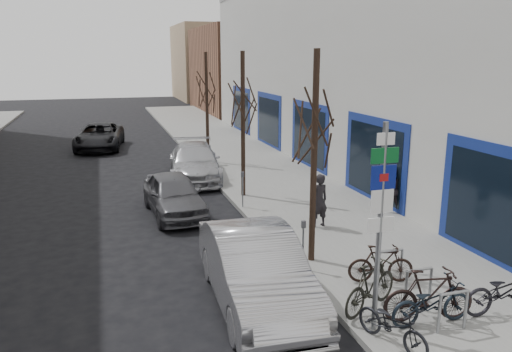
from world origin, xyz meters
TOP-DOWN VIEW (x-y plane):
  - sidewalk_east at (4.50, 10.00)m, footprint 5.00×70.00m
  - commercial_building at (17.00, 16.00)m, footprint 20.00×32.00m
  - brick_building_far at (13.00, 40.00)m, footprint 12.00×14.00m
  - tan_building_far at (13.50, 55.00)m, footprint 13.00×12.00m
  - highway_sign_pole at (2.40, -0.01)m, footprint 0.55×0.10m
  - bike_rack at (3.80, 0.60)m, footprint 0.66×2.26m
  - tree_near at (2.60, 3.50)m, footprint 1.80×1.80m
  - tree_mid at (2.60, 10.00)m, footprint 1.80×1.80m
  - tree_far at (2.60, 16.50)m, footprint 1.80×1.80m
  - meter_front at (2.15, 3.00)m, footprint 0.10×0.08m
  - meter_mid at (2.15, 8.50)m, footprint 0.10×0.08m
  - meter_back at (2.15, 14.00)m, footprint 0.10×0.08m
  - bike_near_left at (2.43, -0.59)m, footprint 0.97×1.65m
  - bike_near_right at (3.58, -0.04)m, footprint 1.95×0.90m
  - bike_mid_curb at (3.57, -0.16)m, footprint 1.77×0.56m
  - bike_mid_inner at (2.71, 0.70)m, footprint 1.85×1.31m
  - bike_far_curb at (5.28, -0.23)m, footprint 1.92×0.67m
  - bike_far_inner at (3.60, 1.79)m, footprint 1.61×0.87m
  - parked_car_front at (0.58, 1.88)m, footprint 1.95×5.10m
  - parked_car_mid at (-0.20, 8.84)m, footprint 1.96×4.27m
  - parked_car_back at (1.40, 13.67)m, footprint 2.83×5.52m
  - lane_car at (-2.57, 22.64)m, footprint 3.13×5.60m
  - pedestrian_near at (3.85, 5.85)m, footprint 0.66×0.48m
  - pedestrian_far at (6.80, 6.55)m, footprint 0.66×0.52m

SIDE VIEW (x-z plane):
  - sidewalk_east at x=4.50m, z-range 0.00..0.15m
  - bike_far_inner at x=3.60m, z-range 0.15..1.09m
  - bike_near_left at x=2.43m, z-range 0.15..1.11m
  - bike_rack at x=3.80m, z-range 0.24..1.07m
  - bike_mid_curb at x=3.57m, z-range 0.15..1.23m
  - bike_mid_inner at x=2.71m, z-range 0.15..1.25m
  - parked_car_mid at x=-0.20m, z-range 0.00..1.42m
  - bike_near_right at x=3.58m, z-range 0.15..1.29m
  - bike_far_curb at x=5.28m, z-range 0.15..1.31m
  - lane_car at x=-2.57m, z-range 0.00..1.48m
  - parked_car_back at x=1.40m, z-range 0.00..1.53m
  - parked_car_front at x=0.58m, z-range 0.00..1.66m
  - meter_front at x=2.15m, z-range 0.28..1.55m
  - meter_mid at x=2.15m, z-range 0.28..1.55m
  - meter_back at x=2.15m, z-range 0.28..1.55m
  - pedestrian_far at x=6.80m, z-range 0.15..1.72m
  - pedestrian_near at x=3.85m, z-range 0.15..1.82m
  - highway_sign_pole at x=2.40m, z-range 0.36..4.56m
  - brick_building_far at x=13.00m, z-range 0.00..8.00m
  - tree_near at x=2.60m, z-range 1.35..6.85m
  - tree_mid at x=2.60m, z-range 1.35..6.85m
  - tree_far at x=2.60m, z-range 1.35..6.85m
  - tan_building_far at x=13.50m, z-range 0.00..9.00m
  - commercial_building at x=17.00m, z-range 0.00..10.00m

